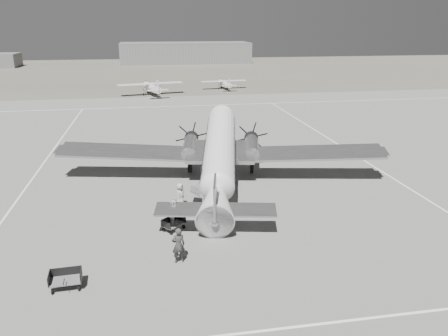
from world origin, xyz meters
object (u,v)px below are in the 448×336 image
(dc3_airliner, at_px, (220,155))
(light_plane_left, at_px, (151,89))
(baggage_cart_far, at_px, (66,280))
(baggage_cart_near, at_px, (174,224))
(ground_crew, at_px, (178,245))
(hangar_main, at_px, (185,53))
(passenger, at_px, (180,195))
(ramp_agent, at_px, (174,213))
(light_plane_right, at_px, (224,84))

(dc3_airliner, height_order, light_plane_left, dc3_airliner)
(baggage_cart_far, bearing_deg, baggage_cart_near, 40.83)
(light_plane_left, height_order, baggage_cart_far, light_plane_left)
(light_plane_left, relative_size, ground_crew, 5.87)
(light_plane_left, bearing_deg, baggage_cart_far, -108.26)
(dc3_airliner, xyz_separation_m, light_plane_left, (-4.58, 48.32, -1.37))
(dc3_airliner, bearing_deg, baggage_cart_far, -116.37)
(baggage_cart_near, bearing_deg, hangar_main, 44.63)
(passenger, bearing_deg, baggage_cart_far, 169.64)
(ramp_agent, bearing_deg, baggage_cart_near, 162.61)
(dc3_airliner, bearing_deg, light_plane_left, 106.57)
(hangar_main, xyz_separation_m, light_plane_right, (2.08, -62.79, -2.34))
(hangar_main, xyz_separation_m, baggage_cart_far, (-17.51, -129.26, -2.84))
(ground_crew, relative_size, passenger, 1.14)
(light_plane_left, xyz_separation_m, baggage_cart_near, (0.44, -55.55, -0.83))
(light_plane_right, relative_size, ramp_agent, 4.71)
(dc3_airliner, relative_size, passenger, 15.35)
(dc3_airliner, height_order, ground_crew, dc3_airliner)
(light_plane_left, bearing_deg, passenger, -102.13)
(light_plane_right, bearing_deg, baggage_cart_near, -109.06)
(light_plane_right, bearing_deg, dc3_airliner, -106.51)
(ground_crew, relative_size, ramp_agent, 1.04)
(dc3_airliner, distance_m, passenger, 5.27)
(baggage_cart_near, xyz_separation_m, ground_crew, (0.03, -3.94, 0.60))
(light_plane_right, bearing_deg, light_plane_left, -165.52)
(hangar_main, bearing_deg, light_plane_right, -88.10)
(ground_crew, bearing_deg, light_plane_right, -111.30)
(dc3_airliner, distance_m, light_plane_right, 54.66)
(ground_crew, bearing_deg, baggage_cart_near, -98.70)
(baggage_cart_near, bearing_deg, passenger, 38.95)
(dc3_airliner, relative_size, light_plane_left, 2.30)
(dc3_airliner, height_order, passenger, dc3_airliner)
(light_plane_left, xyz_separation_m, light_plane_right, (14.39, 5.42, -0.28))
(ground_crew, bearing_deg, passenger, -104.32)
(dc3_airliner, distance_m, light_plane_left, 48.56)
(baggage_cart_far, distance_m, passenger, 11.11)
(baggage_cart_near, height_order, passenger, passenger)
(passenger, bearing_deg, light_plane_right, 11.50)
(light_plane_right, height_order, passenger, light_plane_right)
(light_plane_right, height_order, baggage_cart_near, light_plane_right)
(light_plane_left, height_order, ground_crew, light_plane_left)
(dc3_airliner, xyz_separation_m, ground_crew, (-4.11, -11.16, -1.60))
(light_plane_left, relative_size, baggage_cart_near, 8.16)
(baggage_cart_far, relative_size, passenger, 0.90)
(dc3_airliner, relative_size, ground_crew, 13.49)
(hangar_main, distance_m, baggage_cart_far, 130.47)
(hangar_main, distance_m, passenger, 120.69)
(light_plane_left, xyz_separation_m, ramp_agent, (0.51, -55.18, -0.26))
(hangar_main, height_order, ramp_agent, hangar_main)
(dc3_airliner, bearing_deg, light_plane_right, 90.82)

